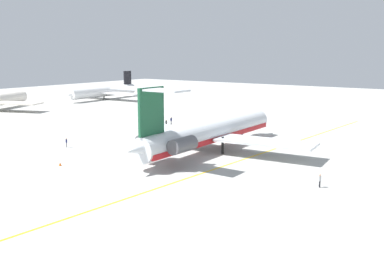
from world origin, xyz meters
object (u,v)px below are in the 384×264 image
airliner_mid_right (102,92)px  ground_crew_starboard (171,120)px  ground_crew_near_tail (320,179)px  safety_cone_tail (60,164)px  ground_crew_portside (166,122)px  ground_crew_near_nose (66,141)px  main_jetliner (208,133)px  safety_cone_wingtip (207,125)px  safety_cone_nose (216,124)px

airliner_mid_right → ground_crew_starboard: bearing=58.9°
ground_crew_near_tail → safety_cone_tail: 36.81m
ground_crew_near_tail → ground_crew_starboard: ground_crew_starboard is taller
ground_crew_portside → ground_crew_starboard: size_ratio=0.95×
ground_crew_near_tail → ground_crew_near_nose: bearing=-55.3°
safety_cone_tail → ground_crew_starboard: bearing=14.1°
ground_crew_near_tail → ground_crew_portside: (23.82, 43.33, -0.02)m
main_jetliner → ground_crew_near_nose: 25.08m
ground_crew_portside → safety_cone_wingtip: bearing=-92.9°
main_jetliner → safety_cone_wingtip: main_jetliner is taller
main_jetliner → ground_crew_portside: size_ratio=23.95×
main_jetliner → safety_cone_wingtip: size_ratio=73.18×
ground_crew_starboard → safety_cone_nose: ground_crew_starboard is taller
ground_crew_near_nose → ground_crew_starboard: size_ratio=0.96×
ground_crew_near_tail → safety_cone_wingtip: bearing=-98.6°
ground_crew_near_nose → safety_cone_wingtip: size_ratio=3.08×
airliner_mid_right → ground_crew_portside: 65.20m
ground_crew_starboard → safety_cone_tail: bearing=134.6°
ground_crew_near_nose → safety_cone_nose: (35.12, -8.95, -0.80)m
main_jetliner → ground_crew_near_tail: 24.00m
ground_crew_near_nose → safety_cone_nose: bearing=17.9°
ground_crew_portside → ground_crew_starboard: (3.54, 1.37, 0.05)m
ground_crew_near_nose → ground_crew_starboard: 30.34m
ground_crew_near_nose → safety_cone_nose: ground_crew_near_nose is taller
ground_crew_near_nose → ground_crew_near_tail: size_ratio=0.99×
airliner_mid_right → ground_crew_near_nose: bearing=39.8°
safety_cone_wingtip → ground_crew_starboard: bearing=107.1°
main_jetliner → ground_crew_portside: main_jetliner is taller
main_jetliner → ground_crew_near_tail: size_ratio=23.47×
ground_crew_starboard → ground_crew_near_nose: bearing=121.1°
main_jetliner → ground_crew_portside: 26.03m
main_jetliner → airliner_mid_right: main_jetliner is taller
ground_crew_near_nose → ground_crew_near_tail: ground_crew_near_tail is taller
airliner_mid_right → safety_cone_nose: size_ratio=59.26×
safety_cone_nose → safety_cone_wingtip: (-2.19, 0.84, 0.00)m
safety_cone_nose → ground_crew_near_tail: bearing=-132.2°
ground_crew_portside → safety_cone_nose: 11.48m
ground_crew_starboard → safety_cone_wingtip: ground_crew_starboard is taller
airliner_mid_right → ground_crew_portside: bearing=56.7°
main_jetliner → ground_crew_starboard: 29.27m
ground_crew_starboard → safety_cone_nose: (4.77, -9.25, -0.84)m
ground_crew_near_nose → ground_crew_starboard: (30.34, 0.30, 0.04)m
ground_crew_portside → safety_cone_nose: size_ratio=3.06×
main_jetliner → ground_crew_portside: (15.17, 21.05, -2.14)m
main_jetliner → safety_cone_wingtip: 25.65m
airliner_mid_right → ground_crew_near_tail: bearing=57.5°
ground_crew_portside → safety_cone_wingtip: (6.12, -7.04, -0.79)m
ground_crew_near_tail → safety_cone_tail: (-11.81, 34.86, -0.81)m
airliner_mid_right → ground_crew_near_tail: airliner_mid_right is taller
main_jetliner → ground_crew_near_nose: size_ratio=23.76×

